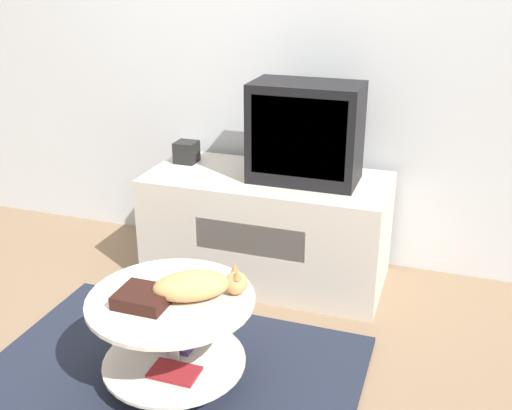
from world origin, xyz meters
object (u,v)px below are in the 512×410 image
Objects in this scene: tv at (306,133)px; dvd_box at (143,298)px; speaker at (186,152)px; cat at (196,286)px.

dvd_box is at bearing -107.18° from tv.
speaker reaches higher than dvd_box.
cat is (0.54, -1.09, -0.18)m from speaker.
tv is at bearing -5.99° from speaker.
tv reaches higher than cat.
cat reaches higher than dvd_box.
dvd_box is (0.36, -1.19, -0.21)m from speaker.
speaker is at bearing 174.01° from tv.
tv is 2.76× the size of dvd_box.
tv is 4.63× the size of speaker.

